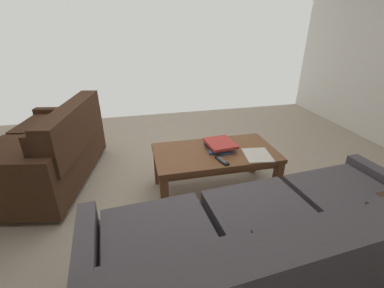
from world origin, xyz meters
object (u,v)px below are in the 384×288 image
book_stack (220,145)px  loveseat_near (51,150)px  sofa_main (276,256)px  loose_magazine (257,155)px  tv_remote (222,161)px  coffee_table (215,157)px

book_stack → loveseat_near: bearing=-17.5°
sofa_main → loose_magazine: (-0.36, -1.00, 0.09)m
tv_remote → loose_magazine: 0.36m
coffee_table → book_stack: (-0.05, -0.04, 0.11)m
book_stack → tv_remote: (0.06, 0.25, -0.03)m
book_stack → coffee_table: bearing=36.4°
loose_magazine → book_stack: bearing=152.4°
coffee_table → tv_remote: tv_remote is taller
loveseat_near → tv_remote: size_ratio=9.33×
coffee_table → sofa_main: bearing=89.6°
coffee_table → loose_magazine: size_ratio=4.07×
loveseat_near → book_stack: bearing=162.5°
tv_remote → loose_magazine: size_ratio=0.59×
tv_remote → loose_magazine: tv_remote is taller
sofa_main → loose_magazine: 1.06m
coffee_table → book_stack: bearing=-143.6°
book_stack → tv_remote: size_ratio=1.93×
loveseat_near → loose_magazine: (-1.92, 0.72, 0.09)m
loveseat_near → tv_remote: (-1.57, 0.76, 0.09)m
book_stack → tv_remote: book_stack is taller
loveseat_near → tv_remote: 1.75m
sofa_main → loose_magazine: bearing=-109.7°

